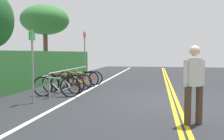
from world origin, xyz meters
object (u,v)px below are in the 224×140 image
at_px(bicycle_4, 85,78).
at_px(pedestrian, 194,80).
at_px(bicycle_0, 56,86).
at_px(sign_post_near, 32,59).
at_px(bicycle_3, 78,79).
at_px(bicycle_1, 63,84).
at_px(tree_far_right, 45,20).
at_px(bicycle_2, 72,82).
at_px(sign_post_far, 85,52).
at_px(bike_rack, 71,75).

xyz_separation_m(bicycle_4, pedestrian, (-5.70, -4.14, 0.63)).
height_order(bicycle_0, sign_post_near, sign_post_near).
distance_m(bicycle_3, bicycle_4, 0.84).
bearing_deg(bicycle_1, bicycle_4, -2.31).
distance_m(bicycle_3, tree_far_right, 6.86).
bearing_deg(bicycle_2, bicycle_3, -3.09).
distance_m(sign_post_near, sign_post_far, 5.16).
bearing_deg(tree_far_right, pedestrian, -140.13).
bearing_deg(sign_post_far, bicycle_1, -177.56).
bearing_deg(bicycle_2, bicycle_4, -2.57).
bearing_deg(sign_post_near, bicycle_1, -4.33).
height_order(bicycle_4, sign_post_far, sign_post_far).
bearing_deg(bicycle_4, pedestrian, -144.03).
relative_size(bicycle_4, tree_far_right, 0.38).
relative_size(bicycle_3, bicycle_4, 1.01).
distance_m(bicycle_2, sign_post_far, 2.66).
relative_size(bicycle_1, sign_post_far, 0.69).
relative_size(bicycle_0, tree_far_right, 0.37).
xyz_separation_m(bicycle_0, bicycle_1, (0.76, 0.07, 0.00)).
bearing_deg(bicycle_4, bicycle_1, 177.69).
bearing_deg(sign_post_far, sign_post_near, 179.89).
bearing_deg(sign_post_far, tree_far_right, 49.81).
xyz_separation_m(bicycle_2, bicycle_3, (0.72, -0.04, 0.04)).
height_order(bicycle_1, bicycle_3, bicycle_3).
height_order(bicycle_0, sign_post_far, sign_post_far).
xyz_separation_m(bicycle_2, tree_far_right, (5.41, 3.77, 3.29)).
xyz_separation_m(bicycle_3, sign_post_near, (-3.51, 0.21, 0.96)).
distance_m(bike_rack, bicycle_4, 1.60).
height_order(bike_rack, sign_post_far, sign_post_far).
bearing_deg(sign_post_near, bicycle_3, -3.47).
bearing_deg(bike_rack, tree_far_right, 34.72).
xyz_separation_m(bicycle_3, pedestrian, (-4.86, -4.17, 0.60)).
relative_size(bicycle_1, sign_post_near, 0.81).
height_order(bicycle_3, bicycle_4, bicycle_3).
bearing_deg(bicycle_3, bicycle_1, 177.59).
xyz_separation_m(bike_rack, bicycle_0, (-1.61, -0.06, -0.27)).
distance_m(bike_rack, sign_post_near, 2.87).
distance_m(bicycle_3, sign_post_near, 3.65).
xyz_separation_m(pedestrian, sign_post_far, (6.50, 4.37, 0.57)).
relative_size(bicycle_2, tree_far_right, 0.36).
distance_m(bicycle_3, pedestrian, 6.43).
height_order(sign_post_far, tree_far_right, tree_far_right).
relative_size(bicycle_4, sign_post_near, 0.79).
distance_m(bike_rack, tree_far_right, 7.24).
bearing_deg(sign_post_near, bike_rack, -3.33).
bearing_deg(bicycle_1, bicycle_3, -2.41).
xyz_separation_m(bicycle_0, sign_post_far, (3.98, 0.21, 1.17)).
bearing_deg(sign_post_far, bicycle_4, -163.73).
xyz_separation_m(bicycle_3, bicycle_4, (0.84, -0.03, -0.03)).
bearing_deg(bicycle_2, sign_post_near, 176.44).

